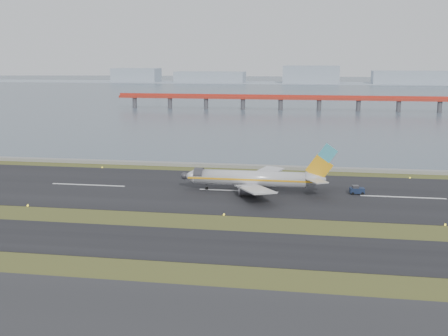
% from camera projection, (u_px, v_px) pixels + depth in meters
% --- Properties ---
extents(ground, '(1000.00, 1000.00, 0.00)m').
position_uv_depth(ground, '(218.00, 226.00, 112.34)').
color(ground, '#314518').
rests_on(ground, ground).
extents(taxiway_strip, '(1000.00, 18.00, 0.10)m').
position_uv_depth(taxiway_strip, '(206.00, 245.00, 100.72)').
color(taxiway_strip, black).
rests_on(taxiway_strip, ground).
extents(runway_strip, '(1000.00, 45.00, 0.10)m').
position_uv_depth(runway_strip, '(239.00, 191.00, 141.35)').
color(runway_strip, black).
rests_on(runway_strip, ground).
extents(seawall, '(1000.00, 2.50, 1.00)m').
position_uv_depth(seawall, '(252.00, 167.00, 170.29)').
color(seawall, gray).
rests_on(seawall, ground).
extents(bay_water, '(1400.00, 800.00, 1.30)m').
position_uv_depth(bay_water, '(298.00, 91.00, 557.37)').
color(bay_water, '#4B5A6B').
rests_on(bay_water, ground).
extents(red_pier, '(260.00, 5.00, 10.20)m').
position_uv_depth(red_pier, '(319.00, 99.00, 349.57)').
color(red_pier, red).
rests_on(red_pier, ground).
extents(far_shoreline, '(1400.00, 80.00, 60.50)m').
position_uv_depth(far_shoreline, '(314.00, 78.00, 708.80)').
color(far_shoreline, '#9CAAB9').
rests_on(far_shoreline, ground).
extents(airliner, '(38.52, 32.89, 12.80)m').
position_uv_depth(airliner, '(256.00, 179.00, 139.74)').
color(airliner, silver).
rests_on(airliner, ground).
extents(pushback_tug, '(3.68, 2.44, 2.22)m').
position_uv_depth(pushback_tug, '(357.00, 190.00, 137.95)').
color(pushback_tug, '#15213C').
rests_on(pushback_tug, ground).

